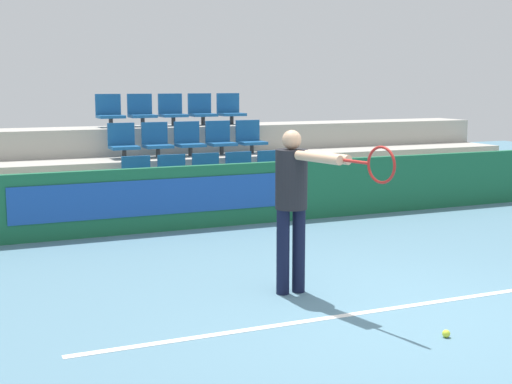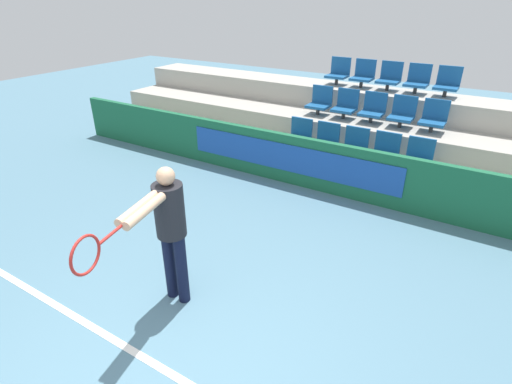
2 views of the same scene
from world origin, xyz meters
TOP-DOWN VIEW (x-y plane):
  - ground_plane at (0.00, 0.00)m, footprint 30.00×30.00m
  - court_baseline at (0.00, 0.16)m, footprint 5.93×0.08m
  - barrier_wall at (-0.02, 4.44)m, footprint 12.51×0.14m
  - bleacher_tier_front at (0.00, 4.98)m, footprint 12.11×0.93m
  - bleacher_tier_middle at (0.00, 5.91)m, footprint 12.11×0.93m
  - bleacher_tier_back at (0.00, 6.84)m, footprint 12.11×0.93m
  - stadium_chair_0 at (-1.10, 5.10)m, footprint 0.43×0.41m
  - stadium_chair_1 at (-0.55, 5.10)m, footprint 0.43×0.41m
  - stadium_chair_2 at (0.00, 5.10)m, footprint 0.43×0.41m
  - stadium_chair_3 at (0.55, 5.10)m, footprint 0.43×0.41m
  - stadium_chair_4 at (1.10, 5.10)m, footprint 0.43×0.41m
  - stadium_chair_5 at (-1.10, 6.03)m, footprint 0.43×0.41m
  - stadium_chair_6 at (-0.55, 6.03)m, footprint 0.43×0.41m
  - stadium_chair_7 at (0.00, 6.03)m, footprint 0.43×0.41m
  - stadium_chair_8 at (0.55, 6.03)m, footprint 0.43×0.41m
  - stadium_chair_9 at (1.10, 6.03)m, footprint 0.43×0.41m
  - stadium_chair_10 at (-1.10, 6.96)m, footprint 0.43×0.41m
  - stadium_chair_11 at (-0.55, 6.96)m, footprint 0.43×0.41m
  - stadium_chair_12 at (0.00, 6.96)m, footprint 0.43×0.41m
  - stadium_chair_13 at (0.55, 6.96)m, footprint 0.43×0.41m
  - stadium_chair_14 at (1.10, 6.96)m, footprint 0.43×0.41m
  - tennis_player at (-0.59, 0.93)m, footprint 0.47×1.48m
  - tennis_ball at (0.02, -0.66)m, footprint 0.07×0.07m

SIDE VIEW (x-z plane):
  - ground_plane at x=0.00m, z-range 0.00..0.00m
  - court_baseline at x=0.00m, z-range 0.00..0.01m
  - tennis_ball at x=0.02m, z-range 0.00..0.07m
  - bleacher_tier_front at x=0.00m, z-range 0.00..0.45m
  - bleacher_tier_middle at x=0.00m, z-range 0.00..0.89m
  - barrier_wall at x=-0.02m, z-range 0.00..0.91m
  - bleacher_tier_back at x=0.00m, z-range 0.00..1.34m
  - stadium_chair_0 at x=-1.10m, z-range 0.42..0.98m
  - stadium_chair_1 at x=-0.55m, z-range 0.42..0.98m
  - stadium_chair_2 at x=0.00m, z-range 0.42..0.98m
  - stadium_chair_3 at x=0.55m, z-range 0.42..0.98m
  - stadium_chair_4 at x=1.10m, z-range 0.42..0.98m
  - tennis_player at x=-0.59m, z-range 0.19..1.83m
  - stadium_chair_5 at x=-1.10m, z-range 0.87..1.43m
  - stadium_chair_6 at x=-0.55m, z-range 0.87..1.43m
  - stadium_chair_7 at x=0.00m, z-range 0.87..1.43m
  - stadium_chair_8 at x=0.55m, z-range 0.87..1.43m
  - stadium_chair_9 at x=1.10m, z-range 0.87..1.43m
  - stadium_chair_10 at x=-1.10m, z-range 1.31..1.87m
  - stadium_chair_11 at x=-0.55m, z-range 1.31..1.87m
  - stadium_chair_12 at x=0.00m, z-range 1.31..1.87m
  - stadium_chair_13 at x=0.55m, z-range 1.31..1.87m
  - stadium_chair_14 at x=1.10m, z-range 1.31..1.87m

